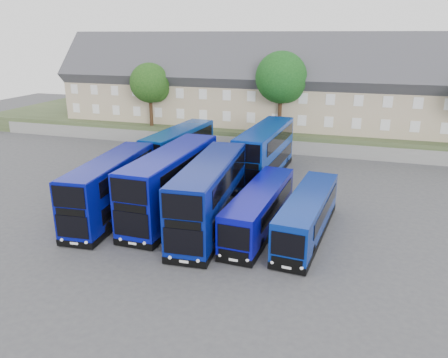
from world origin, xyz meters
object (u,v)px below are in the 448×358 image
Objects in this scene: tree_mid at (283,79)px; dd_front_mid at (172,184)px; tree_west at (151,84)px; coach_east_a at (259,210)px; dd_front_left at (111,189)px.

dd_front_mid is at bearing -101.09° from tree_mid.
dd_front_mid is 22.70m from tree_mid.
dd_front_mid is 1.59× the size of tree_west.
dd_front_mid reaches higher than coach_east_a.
tree_mid is at bearing 100.01° from coach_east_a.
dd_front_left is at bearing -171.97° from coach_east_a.
dd_front_mid is (4.08, 1.68, 0.24)m from dd_front_left.
coach_east_a is 1.43× the size of tree_west.
coach_east_a is at bearing -49.61° from tree_west.
dd_front_left is at bearing -71.31° from tree_west.
dd_front_left is 1.45× the size of tree_west.
dd_front_mid is 6.93m from coach_east_a.
tree_west is at bearing 133.78° from coach_east_a.
dd_front_left is at bearing -109.66° from tree_mid.
tree_mid is (-2.60, 22.36, 6.62)m from coach_east_a.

